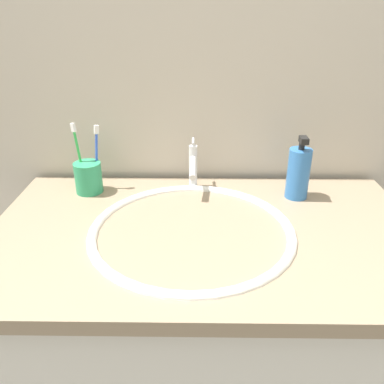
# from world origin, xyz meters

# --- Properties ---
(tiled_wall_back) EXTENTS (2.25, 0.04, 2.40)m
(tiled_wall_back) POSITION_xyz_m (0.00, 0.35, 1.20)
(tiled_wall_back) COLOR beige
(tiled_wall_back) RESTS_ON ground
(vanity_counter) EXTENTS (1.05, 0.62, 0.86)m
(vanity_counter) POSITION_xyz_m (0.00, 0.00, 0.43)
(vanity_counter) COLOR silver
(vanity_counter) RESTS_ON ground
(sink_basin) EXTENTS (0.49, 0.49, 0.13)m
(sink_basin) POSITION_xyz_m (-0.03, -0.01, 0.81)
(sink_basin) COLOR white
(sink_basin) RESTS_ON vanity_counter
(faucet) EXTENTS (0.02, 0.14, 0.14)m
(faucet) POSITION_xyz_m (-0.03, 0.23, 0.93)
(faucet) COLOR silver
(faucet) RESTS_ON sink_basin
(toothbrush_cup) EXTENTS (0.08, 0.08, 0.09)m
(toothbrush_cup) POSITION_xyz_m (-0.33, 0.21, 0.90)
(toothbrush_cup) COLOR #2D9966
(toothbrush_cup) RESTS_ON vanity_counter
(toothbrush_green) EXTENTS (0.03, 0.02, 0.19)m
(toothbrush_green) POSITION_xyz_m (-0.35, 0.22, 0.97)
(toothbrush_green) COLOR green
(toothbrush_green) RESTS_ON toothbrush_cup
(toothbrush_blue) EXTENTS (0.03, 0.02, 0.18)m
(toothbrush_blue) POSITION_xyz_m (-0.31, 0.23, 0.97)
(toothbrush_blue) COLOR blue
(toothbrush_blue) RESTS_ON toothbrush_cup
(soap_dispenser) EXTENTS (0.06, 0.06, 0.18)m
(soap_dispenser) POSITION_xyz_m (0.26, 0.18, 0.93)
(soap_dispenser) COLOR #3372BF
(soap_dispenser) RESTS_ON vanity_counter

